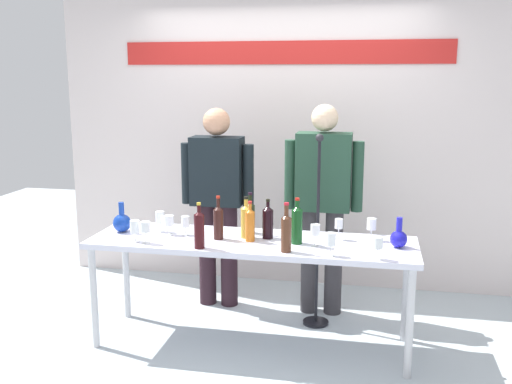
{
  "coord_description": "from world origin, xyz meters",
  "views": [
    {
      "loc": [
        0.82,
        -3.84,
        1.91
      ],
      "look_at": [
        0.0,
        0.15,
        1.09
      ],
      "focal_mm": 41.05,
      "sensor_mm": 36.0,
      "label": 1
    }
  ],
  "objects_px": {
    "wine_bottle_3": "(199,228)",
    "wine_glass_right_2": "(378,243)",
    "wine_glass_left_2": "(185,222)",
    "wine_glass_left_3": "(160,218)",
    "wine_bottle_4": "(246,220)",
    "wine_glass_left_4": "(135,227)",
    "wine_bottle_1": "(286,231)",
    "wine_bottle_6": "(218,221)",
    "wine_glass_right_4": "(331,240)",
    "wine_bottle_0": "(250,224)",
    "presenter_right": "(323,196)",
    "wine_glass_left_0": "(169,221)",
    "wine_glass_left_1": "(145,227)",
    "wine_bottle_7": "(268,221)",
    "wine_glass_right_3": "(339,224)",
    "wine_bottle_5": "(250,216)",
    "display_table": "(252,249)",
    "decanter_blue_left": "(122,222)",
    "decanter_blue_right": "(399,238)",
    "wine_glass_right_1": "(371,225)",
    "presenter_left": "(217,194)",
    "wine_bottle_2": "(297,224)",
    "wine_glass_right_0": "(315,230)"
  },
  "relations": [
    {
      "from": "wine_bottle_6",
      "to": "wine_glass_right_2",
      "type": "relative_size",
      "value": 2.12
    },
    {
      "from": "display_table",
      "to": "wine_bottle_7",
      "type": "relative_size",
      "value": 8.08
    },
    {
      "from": "wine_glass_left_3",
      "to": "wine_glass_right_2",
      "type": "relative_size",
      "value": 1.05
    },
    {
      "from": "wine_bottle_6",
      "to": "wine_glass_right_4",
      "type": "bearing_deg",
      "value": -16.08
    },
    {
      "from": "presenter_right",
      "to": "wine_glass_left_0",
      "type": "bearing_deg",
      "value": -147.33
    },
    {
      "from": "wine_bottle_5",
      "to": "wine_bottle_0",
      "type": "bearing_deg",
      "value": -78.21
    },
    {
      "from": "wine_glass_left_1",
      "to": "wine_glass_left_2",
      "type": "xyz_separation_m",
      "value": [
        0.2,
        0.26,
        -0.02
      ]
    },
    {
      "from": "wine_bottle_7",
      "to": "wine_glass_left_0",
      "type": "xyz_separation_m",
      "value": [
        -0.71,
        -0.05,
        -0.02
      ]
    },
    {
      "from": "wine_glass_right_2",
      "to": "wine_glass_right_3",
      "type": "distance_m",
      "value": 0.48
    },
    {
      "from": "wine_bottle_4",
      "to": "wine_glass_left_4",
      "type": "relative_size",
      "value": 1.96
    },
    {
      "from": "presenter_left",
      "to": "wine_bottle_0",
      "type": "xyz_separation_m",
      "value": [
        0.43,
        -0.71,
        -0.05
      ]
    },
    {
      "from": "decanter_blue_right",
      "to": "presenter_right",
      "type": "relative_size",
      "value": 0.12
    },
    {
      "from": "wine_glass_left_4",
      "to": "display_table",
      "type": "bearing_deg",
      "value": 14.38
    },
    {
      "from": "wine_bottle_1",
      "to": "wine_bottle_6",
      "type": "relative_size",
      "value": 1.06
    },
    {
      "from": "decanter_blue_left",
      "to": "wine_glass_left_2",
      "type": "xyz_separation_m",
      "value": [
        0.48,
        0.01,
        0.02
      ]
    },
    {
      "from": "wine_bottle_1",
      "to": "wine_glass_right_1",
      "type": "distance_m",
      "value": 0.66
    },
    {
      "from": "wine_bottle_3",
      "to": "wine_bottle_5",
      "type": "relative_size",
      "value": 1.04
    },
    {
      "from": "wine_glass_left_3",
      "to": "display_table",
      "type": "bearing_deg",
      "value": -6.67
    },
    {
      "from": "wine_glass_right_3",
      "to": "wine_bottle_7",
      "type": "bearing_deg",
      "value": -172.24
    },
    {
      "from": "wine_bottle_6",
      "to": "wine_glass_left_0",
      "type": "distance_m",
      "value": 0.38
    },
    {
      "from": "wine_bottle_6",
      "to": "wine_glass_right_2",
      "type": "distance_m",
      "value": 1.12
    },
    {
      "from": "presenter_left",
      "to": "wine_bottle_0",
      "type": "bearing_deg",
      "value": -59.05
    },
    {
      "from": "wine_glass_right_4",
      "to": "wine_glass_left_4",
      "type": "bearing_deg",
      "value": 177.8
    },
    {
      "from": "wine_bottle_6",
      "to": "wine_glass_left_1",
      "type": "distance_m",
      "value": 0.5
    },
    {
      "from": "decanter_blue_right",
      "to": "wine_glass_left_4",
      "type": "distance_m",
      "value": 1.79
    },
    {
      "from": "wine_bottle_1",
      "to": "wine_bottle_4",
      "type": "bearing_deg",
      "value": 139.67
    },
    {
      "from": "wine_bottle_2",
      "to": "wine_glass_right_0",
      "type": "relative_size",
      "value": 2.05
    },
    {
      "from": "wine_glass_left_2",
      "to": "wine_glass_left_3",
      "type": "relative_size",
      "value": 0.91
    },
    {
      "from": "wine_bottle_0",
      "to": "wine_glass_left_3",
      "type": "distance_m",
      "value": 0.7
    },
    {
      "from": "wine_bottle_4",
      "to": "wine_glass_right_0",
      "type": "relative_size",
      "value": 1.91
    },
    {
      "from": "wine_bottle_0",
      "to": "wine_glass_right_1",
      "type": "distance_m",
      "value": 0.84
    },
    {
      "from": "wine_bottle_1",
      "to": "wine_glass_right_4",
      "type": "xyz_separation_m",
      "value": [
        0.29,
        -0.03,
        -0.03
      ]
    },
    {
      "from": "wine_bottle_1",
      "to": "wine_glass_left_2",
      "type": "bearing_deg",
      "value": 161.53
    },
    {
      "from": "decanter_blue_left",
      "to": "wine_glass_left_0",
      "type": "bearing_deg",
      "value": -1.01
    },
    {
      "from": "decanter_blue_right",
      "to": "wine_bottle_3",
      "type": "distance_m",
      "value": 1.32
    },
    {
      "from": "wine_bottle_7",
      "to": "wine_glass_left_4",
      "type": "height_order",
      "value": "wine_bottle_7"
    },
    {
      "from": "wine_bottle_0",
      "to": "wine_bottle_6",
      "type": "xyz_separation_m",
      "value": [
        -0.23,
        0.01,
        0.0
      ]
    },
    {
      "from": "presenter_right",
      "to": "decanter_blue_right",
      "type": "bearing_deg",
      "value": -49.46
    },
    {
      "from": "decanter_blue_right",
      "to": "wine_glass_left_4",
      "type": "height_order",
      "value": "decanter_blue_right"
    },
    {
      "from": "wine_bottle_4",
      "to": "wine_glass_left_3",
      "type": "xyz_separation_m",
      "value": [
        -0.65,
        0.03,
        -0.02
      ]
    },
    {
      "from": "wine_glass_left_1",
      "to": "wine_bottle_7",
      "type": "bearing_deg",
      "value": 20.38
    },
    {
      "from": "decanter_blue_left",
      "to": "wine_bottle_1",
      "type": "relative_size",
      "value": 0.68
    },
    {
      "from": "wine_glass_left_4",
      "to": "wine_bottle_3",
      "type": "bearing_deg",
      "value": -7.12
    },
    {
      "from": "wine_glass_left_1",
      "to": "wine_bottle_0",
      "type": "bearing_deg",
      "value": 16.11
    },
    {
      "from": "wine_glass_left_3",
      "to": "decanter_blue_right",
      "type": "bearing_deg",
      "value": -2.05
    },
    {
      "from": "wine_bottle_5",
      "to": "wine_glass_left_0",
      "type": "xyz_separation_m",
      "value": [
        -0.56,
        -0.17,
        -0.02
      ]
    },
    {
      "from": "wine_bottle_3",
      "to": "wine_glass_right_2",
      "type": "height_order",
      "value": "wine_bottle_3"
    },
    {
      "from": "wine_bottle_5",
      "to": "wine_glass_right_3",
      "type": "bearing_deg",
      "value": -4.21
    },
    {
      "from": "wine_bottle_7",
      "to": "wine_glass_left_4",
      "type": "distance_m",
      "value": 0.92
    },
    {
      "from": "wine_glass_left_0",
      "to": "wine_glass_right_2",
      "type": "xyz_separation_m",
      "value": [
        1.47,
        -0.28,
        0.0
      ]
    }
  ]
}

